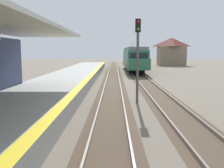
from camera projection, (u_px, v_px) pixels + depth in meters
station_platform at (42, 96)px, 16.09m from camera, size 5.00×80.00×0.91m
track_pair_nearest_platform at (112, 92)px, 20.07m from camera, size 2.34×120.00×0.16m
track_pair_middle at (156, 92)px, 20.04m from camera, size 2.34×120.00×0.16m
approaching_train at (134, 58)px, 42.42m from camera, size 2.93×19.60×4.76m
rail_signal_post at (138, 52)px, 15.73m from camera, size 0.32×0.34×5.20m
distant_trackside_house at (171, 51)px, 59.79m from camera, size 6.60×5.28×6.40m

